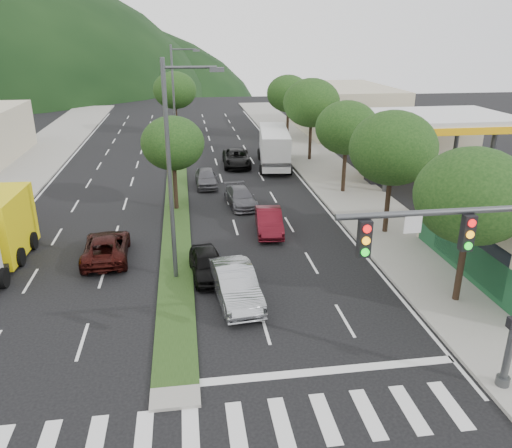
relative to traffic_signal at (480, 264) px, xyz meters
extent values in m
plane|color=black|center=(-9.03, 1.54, -4.65)|extent=(160.00, 160.00, 0.00)
cube|color=gray|center=(3.47, 26.54, -4.57)|extent=(5.00, 90.00, 0.15)
cube|color=gray|center=(-22.03, 26.54, -4.57)|extent=(6.00, 90.00, 0.15)
cube|color=#1C3312|center=(-9.03, 29.54, -4.59)|extent=(1.60, 56.00, 0.12)
cube|color=silver|center=(-9.03, -0.46, -4.64)|extent=(19.00, 2.20, 0.01)
cylinder|color=#47494C|center=(-1.43, 0.04, 1.65)|extent=(6.00, 0.18, 0.18)
cube|color=black|center=(-0.63, -0.11, 1.05)|extent=(0.35, 0.25, 1.05)
cube|color=black|center=(-3.63, -0.11, 1.05)|extent=(0.35, 0.25, 1.05)
cube|color=silver|center=(9.97, 23.54, 0.35)|extent=(12.00, 8.00, 0.50)
cube|color=#F6AF0C|center=(9.97, 23.54, 0.00)|extent=(12.20, 8.20, 0.50)
cylinder|color=#47494C|center=(5.97, 21.04, -2.35)|extent=(0.36, 0.36, 4.60)
cylinder|color=#47494C|center=(13.97, 21.04, -2.35)|extent=(0.36, 0.36, 4.60)
cylinder|color=#47494C|center=(5.97, 26.04, -2.35)|extent=(0.36, 0.36, 4.60)
cylinder|color=#47494C|center=(13.97, 26.04, -2.35)|extent=(0.36, 0.36, 4.60)
cube|color=black|center=(5.97, 23.54, -4.10)|extent=(0.80, 1.60, 1.10)
cube|color=black|center=(13.97, 23.54, -4.10)|extent=(0.80, 1.60, 1.10)
cube|color=beige|center=(10.47, 45.54, -2.05)|extent=(10.00, 16.00, 5.20)
cylinder|color=black|center=(2.97, 5.54, -2.68)|extent=(0.28, 0.28, 3.64)
ellipsoid|color=black|center=(2.97, 5.54, 0.18)|extent=(4.60, 4.60, 3.91)
cylinder|color=black|center=(2.97, 13.54, -2.59)|extent=(0.28, 0.28, 3.81)
ellipsoid|color=black|center=(2.97, 13.54, 0.40)|extent=(4.80, 4.80, 4.08)
cylinder|color=black|center=(2.97, 21.54, -2.70)|extent=(0.28, 0.28, 3.58)
ellipsoid|color=black|center=(2.97, 21.54, 0.11)|extent=(4.40, 4.40, 3.74)
cylinder|color=black|center=(2.97, 31.54, -2.54)|extent=(0.28, 0.28, 3.92)
ellipsoid|color=black|center=(2.97, 31.54, 0.54)|extent=(5.00, 5.00, 4.25)
cylinder|color=black|center=(2.97, 41.54, -2.65)|extent=(0.28, 0.28, 3.70)
ellipsoid|color=black|center=(2.97, 41.54, 0.26)|extent=(4.60, 4.60, 3.91)
cylinder|color=black|center=(-9.03, 19.54, -2.85)|extent=(0.28, 0.28, 3.36)
ellipsoid|color=black|center=(-9.03, 19.54, -0.21)|extent=(4.00, 4.00, 3.40)
cylinder|color=black|center=(-9.03, 45.54, -2.62)|extent=(0.28, 0.28, 3.81)
ellipsoid|color=black|center=(-9.03, 45.54, 0.37)|extent=(4.80, 4.80, 4.08)
cylinder|color=#47494C|center=(-9.03, 9.54, 0.35)|extent=(0.20, 0.20, 10.00)
cylinder|color=#47494C|center=(-7.93, 9.54, 4.95)|extent=(2.20, 0.12, 0.12)
cube|color=#47494C|center=(-6.83, 9.54, 4.85)|extent=(0.60, 0.25, 0.18)
cylinder|color=#47494C|center=(-9.03, 34.54, 0.35)|extent=(0.20, 0.20, 10.00)
cylinder|color=#47494C|center=(-7.93, 34.54, 4.95)|extent=(2.20, 0.12, 0.12)
cube|color=#47494C|center=(-6.83, 34.54, 4.85)|extent=(0.60, 0.25, 0.18)
imported|color=#95979C|center=(-6.44, 7.05, -3.88)|extent=(2.12, 4.80, 1.53)
imported|color=black|center=(-12.56, 12.29, -3.98)|extent=(2.41, 4.88, 1.33)
imported|color=black|center=(-7.53, 9.54, -4.00)|extent=(1.86, 3.91, 1.29)
imported|color=#505055|center=(-4.75, 19.74, -4.04)|extent=(2.13, 4.30, 1.20)
imported|color=#4A0C15|center=(-3.66, 14.74, -3.96)|extent=(1.81, 4.27, 1.37)
imported|color=black|center=(-3.84, 30.51, -3.95)|extent=(2.50, 5.10, 1.40)
imported|color=#505055|center=(-6.79, 24.74, -3.98)|extent=(1.65, 3.96, 1.34)
cylinder|color=black|center=(-16.81, 9.78, -4.17)|extent=(0.35, 0.96, 0.95)
cylinder|color=black|center=(-16.73, 12.08, -4.17)|extent=(0.35, 0.96, 0.95)
cylinder|color=black|center=(-16.66, 14.16, -4.17)|extent=(0.35, 0.96, 0.95)
cube|color=silver|center=(-0.60, 30.09, -2.86)|extent=(3.31, 8.48, 2.75)
cube|color=slate|center=(-0.60, 30.09, -3.54)|extent=(3.37, 8.49, 0.32)
cylinder|color=black|center=(-1.32, 33.52, -4.23)|extent=(0.42, 0.86, 0.83)
cylinder|color=black|center=(0.95, 33.23, -4.23)|extent=(0.42, 0.86, 0.83)
cylinder|color=black|center=(-1.45, 32.53, -4.23)|extent=(0.42, 0.86, 0.83)
cylinder|color=black|center=(0.83, 32.25, -4.23)|extent=(0.42, 0.86, 0.83)
cylinder|color=black|center=(-2.11, 27.29, -4.23)|extent=(0.42, 0.86, 0.83)
cylinder|color=black|center=(0.17, 27.00, -4.23)|extent=(0.42, 0.86, 0.83)
camera|label=1|loc=(-8.34, -12.02, 6.26)|focal=35.00mm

